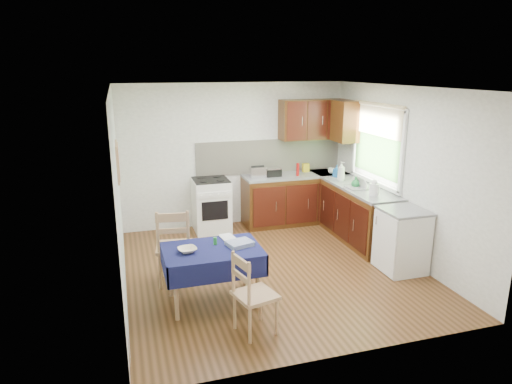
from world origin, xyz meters
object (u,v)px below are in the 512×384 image
object	(u,v)px
dining_table	(212,257)
toaster	(258,172)
sandwich_press	(273,172)
chair_far	(174,244)
dish_rack	(360,187)
chair_near	(252,292)
kettle	(374,188)

from	to	relation	value
dining_table	toaster	xyz separation A→B (m)	(1.30, 2.44, 0.41)
sandwich_press	toaster	bearing A→B (deg)	-165.75
dining_table	sandwich_press	world-z (taller)	sandwich_press
dining_table	chair_far	xyz separation A→B (m)	(-0.38, 0.62, -0.04)
chair_far	dish_rack	xyz separation A→B (m)	(3.02, 0.66, 0.37)
chair_near	toaster	xyz separation A→B (m)	(1.05, 3.22, 0.52)
dining_table	kettle	xyz separation A→B (m)	(2.63, 0.84, 0.42)
dining_table	kettle	world-z (taller)	kettle
sandwich_press	dish_rack	xyz separation A→B (m)	(1.05, -1.19, -0.05)
toaster	dish_rack	xyz separation A→B (m)	(1.34, -1.16, -0.07)
dining_table	dish_rack	xyz separation A→B (m)	(2.64, 1.29, 0.34)
chair_near	dish_rack	xyz separation A→B (m)	(2.38, 2.06, 0.44)
chair_far	kettle	xyz separation A→B (m)	(3.01, 0.22, 0.46)
chair_near	dish_rack	distance (m)	3.18
dining_table	chair_far	bearing A→B (deg)	119.76
chair_far	dish_rack	distance (m)	3.11
toaster	kettle	bearing A→B (deg)	-31.71
chair_near	sandwich_press	size ratio (longest dim) A/B	3.37
chair_near	toaster	size ratio (longest dim) A/B	3.33
kettle	chair_near	bearing A→B (deg)	-145.70
chair_near	kettle	xyz separation A→B (m)	(2.37, 1.62, 0.53)
dish_rack	sandwich_press	bearing A→B (deg)	137.90
chair_far	dining_table	bearing A→B (deg)	129.13
sandwich_press	kettle	size ratio (longest dim) A/B	1.12
dining_table	sandwich_press	bearing A→B (deg)	55.97
chair_near	toaster	distance (m)	3.42
toaster	kettle	distance (m)	2.08
chair_far	toaster	bearing A→B (deg)	-124.66
kettle	toaster	bearing A→B (deg)	129.67
sandwich_press	dining_table	bearing A→B (deg)	-115.22
chair_far	toaster	distance (m)	2.52
dining_table	chair_far	world-z (taller)	chair_far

